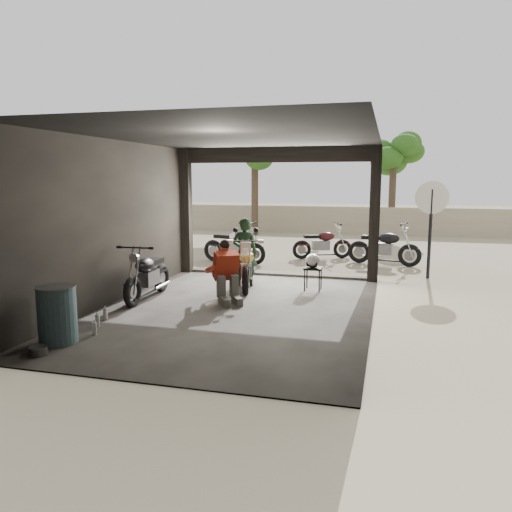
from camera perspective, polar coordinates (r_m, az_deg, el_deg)
The scene contains 16 objects.
ground at distance 9.40m, azimuth -2.36°, elevation -6.29°, with size 80.00×80.00×0.00m, color #7A6D56.
garage at distance 9.67m, azimuth -1.44°, elevation 1.87°, with size 7.00×7.13×3.20m.
boundary_wall at distance 22.89m, azimuth 8.14°, elevation 4.15°, with size 18.00×0.30×1.20m, color gray.
tree_left at distance 21.97m, azimuth -0.14°, elevation 12.88°, with size 2.20×2.20×5.60m.
tree_right at distance 22.68m, azimuth 15.49°, elevation 11.35°, with size 2.20×2.20×5.00m.
main_bike at distance 11.15m, azimuth -1.09°, elevation -0.76°, with size 0.73×1.77×1.18m, color beige, non-canonical shape.
left_bike at distance 10.39m, azimuth -12.29°, elevation -1.73°, with size 0.71×1.72×1.16m, color black, non-canonical shape.
outside_bike_a at distance 14.54m, azimuth -2.56°, elevation 1.55°, with size 0.74×1.79×1.21m, color black, non-canonical shape.
outside_bike_b at distance 15.44m, azimuth 7.60°, elevation 1.71°, with size 0.67×1.62×1.10m, color #3D0E12, non-canonical shape.
outside_bike_c at distance 14.65m, azimuth 14.44°, elevation 1.37°, with size 0.75×1.81×1.23m, color black, non-canonical shape.
rider at distance 11.31m, azimuth -1.31°, elevation 0.41°, with size 0.58×0.38×1.58m, color black.
mechanic at distance 9.82m, azimuth -3.27°, elevation -2.01°, with size 0.62×0.84×1.21m, color #A82E16, non-canonical shape.
stool at distance 10.98m, azimuth 6.55°, elevation -1.68°, with size 0.38×0.38×0.53m.
helmet at distance 10.97m, azimuth 6.49°, elevation -0.51°, with size 0.31×0.33×0.30m, color white.
oil_drum at distance 8.03m, azimuth -21.76°, elevation -6.35°, with size 0.56×0.56×0.88m, color #3A5961.
sign_post at distance 12.89m, azimuth 19.38°, elevation 4.64°, with size 0.80×0.08×2.40m.
Camera 1 is at (2.71, -8.66, 2.46)m, focal length 35.00 mm.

